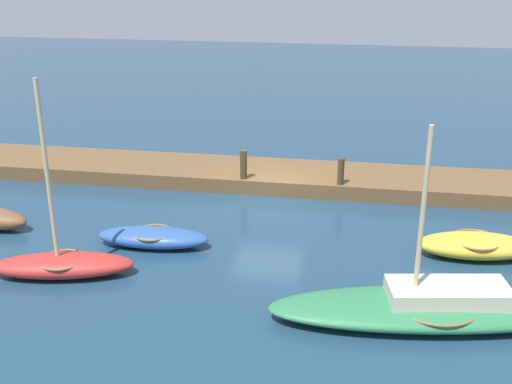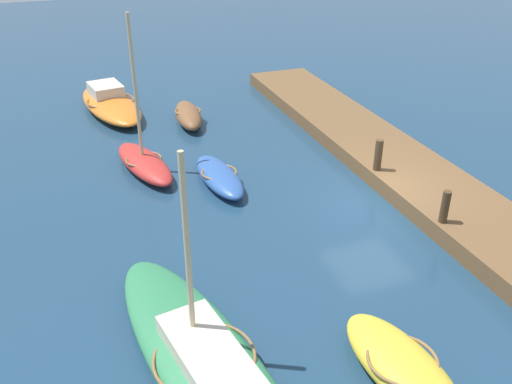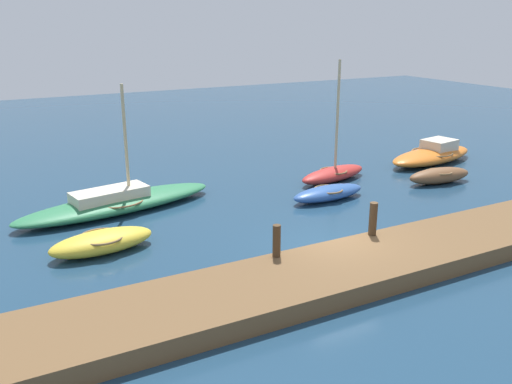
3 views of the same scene
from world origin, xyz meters
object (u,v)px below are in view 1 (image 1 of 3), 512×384
sailboat_green (436,306)px  rowboat_red (62,263)px  rowboat_yellow (475,245)px  rowboat_blue (153,237)px  mooring_post_west (341,171)px  mooring_post_mid_west (244,165)px

sailboat_green → rowboat_red: size_ratio=1.51×
sailboat_green → rowboat_yellow: bearing=-121.3°
rowboat_yellow → rowboat_red: 11.70m
sailboat_green → rowboat_red: rowboat_red is taller
rowboat_blue → sailboat_green: size_ratio=0.42×
rowboat_blue → sailboat_green: 8.44m
mooring_post_west → mooring_post_mid_west: 3.52m
mooring_post_west → sailboat_green: bearing=109.1°
rowboat_yellow → rowboat_red: (11.27, 3.14, 0.03)m
mooring_post_west → mooring_post_mid_west: mooring_post_mid_west is taller
rowboat_red → mooring_post_mid_west: rowboat_red is taller
mooring_post_west → mooring_post_mid_west: bearing=0.0°
rowboat_blue → rowboat_red: (1.84, 2.18, 0.08)m
mooring_post_west → mooring_post_mid_west: size_ratio=0.90×
rowboat_red → mooring_post_west: size_ratio=5.65×
rowboat_blue → rowboat_red: bearing=46.9°
sailboat_green → rowboat_blue: bearing=-28.7°
rowboat_yellow → mooring_post_west: size_ratio=3.58×
rowboat_blue → sailboat_green: sailboat_green is taller
rowboat_yellow → mooring_post_mid_west: mooring_post_mid_west is taller
rowboat_yellow → mooring_post_mid_west: 8.62m
rowboat_yellow → mooring_post_mid_west: size_ratio=3.20×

